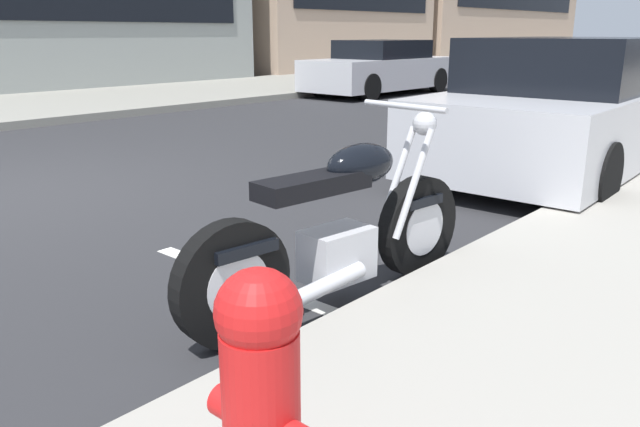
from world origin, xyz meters
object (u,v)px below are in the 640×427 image
(parked_motorcycle, at_px, (340,233))
(parked_car_at_intersection, at_px, (566,109))
(fire_hydrant, at_px, (261,396))
(car_opposite_curb, at_px, (381,69))

(parked_motorcycle, xyz_separation_m, parked_car_at_intersection, (4.49, 0.45, 0.27))
(parked_car_at_intersection, xyz_separation_m, fire_hydrant, (-6.07, -1.48, -0.14))
(parked_motorcycle, height_order, car_opposite_curb, car_opposite_curb)
(parked_car_at_intersection, xyz_separation_m, car_opposite_curb, (6.12, 7.02, -0.07))
(parked_motorcycle, height_order, parked_car_at_intersection, parked_car_at_intersection)
(parked_car_at_intersection, bearing_deg, parked_motorcycle, -176.25)
(parked_motorcycle, relative_size, car_opposite_curb, 0.46)
(fire_hydrant, bearing_deg, car_opposite_curb, 34.89)
(parked_motorcycle, bearing_deg, fire_hydrant, -140.47)
(parked_car_at_intersection, distance_m, car_opposite_curb, 9.32)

